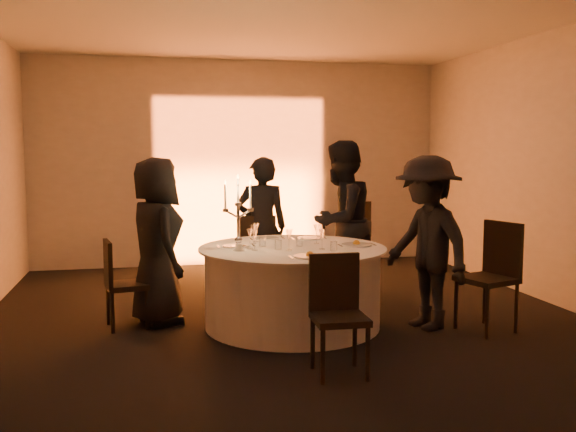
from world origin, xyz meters
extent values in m
plane|color=black|center=(0.00, 0.00, 0.00)|extent=(7.00, 7.00, 0.00)
plane|color=silver|center=(0.00, 0.00, 3.00)|extent=(7.00, 7.00, 0.00)
plane|color=#B8B2AB|center=(0.00, 3.50, 1.50)|extent=(7.00, 0.00, 7.00)
plane|color=#B8B2AB|center=(0.00, -3.50, 1.50)|extent=(7.00, 0.00, 7.00)
plane|color=#B8B2AB|center=(3.00, 0.00, 1.50)|extent=(0.00, 7.00, 7.00)
cube|color=black|center=(0.00, 3.20, 0.05)|extent=(0.25, 0.12, 0.10)
cylinder|color=black|center=(0.00, 0.00, 0.01)|extent=(0.60, 0.60, 0.03)
cylinder|color=black|center=(0.00, 0.00, 0.38)|extent=(0.20, 0.20, 0.75)
cylinder|color=white|center=(0.00, 0.00, 0.38)|extent=(1.68, 1.68, 0.75)
cylinder|color=white|center=(0.00, 0.00, 0.76)|extent=(1.80, 1.80, 0.02)
cube|color=black|center=(-1.56, 0.29, 0.41)|extent=(0.43, 0.43, 0.05)
cube|color=black|center=(-1.73, 0.26, 0.64)|extent=(0.11, 0.37, 0.42)
cylinder|color=black|center=(-1.38, 0.16, 0.20)|extent=(0.04, 0.04, 0.40)
cylinder|color=black|center=(-1.43, 0.47, 0.20)|extent=(0.04, 0.04, 0.40)
cylinder|color=black|center=(-1.69, 0.10, 0.20)|extent=(0.04, 0.04, 0.40)
cylinder|color=black|center=(-1.75, 0.41, 0.20)|extent=(0.04, 0.04, 0.40)
cube|color=black|center=(-0.10, 1.47, 0.45)|extent=(0.44, 0.44, 0.05)
cube|color=black|center=(-0.12, 1.28, 0.71)|extent=(0.42, 0.07, 0.47)
cylinder|color=black|center=(0.08, 1.63, 0.22)|extent=(0.04, 0.04, 0.44)
cylinder|color=black|center=(-0.27, 1.66, 0.22)|extent=(0.04, 0.04, 0.44)
cylinder|color=black|center=(0.06, 1.28, 0.22)|extent=(0.04, 0.04, 0.44)
cylinder|color=black|center=(-0.29, 1.31, 0.22)|extent=(0.04, 0.04, 0.44)
cube|color=black|center=(0.99, 1.53, 0.51)|extent=(0.65, 0.65, 0.05)
cube|color=black|center=(1.11, 1.35, 0.80)|extent=(0.41, 0.29, 0.54)
cylinder|color=black|center=(1.05, 1.81, 0.25)|extent=(0.04, 0.04, 0.50)
cylinder|color=black|center=(0.72, 1.59, 0.25)|extent=(0.04, 0.04, 0.50)
cylinder|color=black|center=(1.27, 1.47, 0.25)|extent=(0.04, 0.04, 0.50)
cylinder|color=black|center=(0.94, 1.25, 0.25)|extent=(0.04, 0.04, 0.50)
cube|color=black|center=(1.74, -0.56, 0.49)|extent=(0.56, 0.56, 0.05)
cube|color=black|center=(1.93, -0.50, 0.77)|extent=(0.18, 0.44, 0.51)
cylinder|color=black|center=(1.50, -0.44, 0.24)|extent=(0.04, 0.04, 0.48)
cylinder|color=black|center=(1.61, -0.80, 0.24)|extent=(0.04, 0.04, 0.48)
cylinder|color=black|center=(1.86, -0.32, 0.24)|extent=(0.04, 0.04, 0.48)
cylinder|color=black|center=(1.98, -0.69, 0.24)|extent=(0.04, 0.04, 0.48)
cube|color=black|center=(0.05, -1.40, 0.43)|extent=(0.41, 0.41, 0.05)
cube|color=black|center=(0.06, -1.22, 0.68)|extent=(0.40, 0.05, 0.45)
cylinder|color=black|center=(-0.13, -1.57, 0.21)|extent=(0.04, 0.04, 0.42)
cylinder|color=black|center=(0.21, -1.58, 0.21)|extent=(0.04, 0.04, 0.42)
cylinder|color=black|center=(-0.11, -1.23, 0.21)|extent=(0.04, 0.04, 0.42)
cylinder|color=black|center=(0.22, -1.24, 0.21)|extent=(0.04, 0.04, 0.42)
imported|color=black|center=(-1.27, 0.38, 0.81)|extent=(0.72, 0.91, 1.63)
imported|color=black|center=(-0.07, 1.31, 0.81)|extent=(0.61, 0.42, 1.62)
imported|color=black|center=(0.75, 0.89, 0.90)|extent=(1.11, 1.09, 1.80)
imported|color=black|center=(1.23, -0.34, 0.82)|extent=(0.87, 1.19, 1.65)
cylinder|color=white|center=(-0.53, 0.15, 0.78)|extent=(0.26, 0.26, 0.01)
cube|color=silver|center=(-0.70, 0.15, 0.78)|extent=(0.01, 0.17, 0.01)
cube|color=silver|center=(-0.36, 0.15, 0.78)|extent=(0.02, 0.17, 0.01)
cylinder|color=white|center=(-0.14, 0.61, 0.78)|extent=(0.25, 0.25, 0.01)
cube|color=silver|center=(-0.31, 0.61, 0.78)|extent=(0.02, 0.17, 0.01)
cube|color=silver|center=(0.03, 0.61, 0.78)|extent=(0.01, 0.17, 0.01)
cylinder|color=white|center=(0.29, 0.53, 0.78)|extent=(0.25, 0.25, 0.01)
cube|color=silver|center=(0.12, 0.53, 0.78)|extent=(0.02, 0.17, 0.01)
cube|color=silver|center=(0.46, 0.53, 0.78)|extent=(0.02, 0.17, 0.01)
cylinder|color=white|center=(0.64, -0.03, 0.78)|extent=(0.29, 0.29, 0.01)
cube|color=silver|center=(0.47, -0.03, 0.78)|extent=(0.02, 0.17, 0.01)
cube|color=silver|center=(0.81, -0.03, 0.78)|extent=(0.01, 0.17, 0.01)
sphere|color=orange|center=(0.64, -0.03, 0.82)|extent=(0.07, 0.07, 0.07)
cylinder|color=white|center=(0.02, -0.59, 0.78)|extent=(0.29, 0.29, 0.01)
cube|color=silver|center=(-0.15, -0.59, 0.78)|extent=(0.02, 0.17, 0.01)
cube|color=silver|center=(0.19, -0.59, 0.78)|extent=(0.02, 0.17, 0.01)
sphere|color=orange|center=(0.02, -0.59, 0.82)|extent=(0.07, 0.07, 0.07)
cylinder|color=white|center=(-0.53, -0.10, 0.77)|extent=(0.11, 0.11, 0.01)
cylinder|color=white|center=(-0.53, -0.10, 0.81)|extent=(0.07, 0.07, 0.06)
cylinder|color=silver|center=(-0.51, 0.06, 0.78)|extent=(0.14, 0.14, 0.02)
sphere|color=silver|center=(-0.51, 0.06, 0.85)|extent=(0.08, 0.08, 0.08)
cylinder|color=silver|center=(-0.51, 0.06, 0.99)|extent=(0.03, 0.03, 0.37)
cylinder|color=silver|center=(-0.51, 0.06, 1.19)|extent=(0.06, 0.06, 0.03)
cylinder|color=white|center=(-0.51, 0.06, 1.31)|extent=(0.02, 0.02, 0.24)
cone|color=orange|center=(-0.51, 0.06, 1.45)|extent=(0.02, 0.02, 0.04)
cylinder|color=silver|center=(-0.57, 0.06, 1.10)|extent=(0.13, 0.02, 0.09)
cylinder|color=silver|center=(-0.63, 0.06, 1.13)|extent=(0.06, 0.06, 0.03)
cylinder|color=white|center=(-0.63, 0.06, 1.26)|extent=(0.02, 0.02, 0.24)
cone|color=orange|center=(-0.63, 0.06, 1.40)|extent=(0.02, 0.02, 0.04)
cylinder|color=silver|center=(-0.45, 0.06, 1.10)|extent=(0.13, 0.02, 0.09)
cylinder|color=silver|center=(-0.39, 0.06, 1.13)|extent=(0.06, 0.06, 0.03)
cylinder|color=white|center=(-0.39, 0.06, 1.26)|extent=(0.02, 0.02, 0.24)
cone|color=orange|center=(-0.39, 0.06, 1.40)|extent=(0.02, 0.02, 0.04)
cylinder|color=white|center=(-0.06, -0.12, 0.77)|extent=(0.06, 0.06, 0.01)
cylinder|color=white|center=(-0.06, -0.12, 0.83)|extent=(0.01, 0.01, 0.10)
cone|color=white|center=(-0.06, -0.12, 0.92)|extent=(0.07, 0.07, 0.09)
cylinder|color=white|center=(-0.39, -0.12, 0.77)|extent=(0.06, 0.06, 0.01)
cylinder|color=white|center=(-0.39, -0.12, 0.83)|extent=(0.01, 0.01, 0.10)
cone|color=white|center=(-0.39, -0.12, 0.92)|extent=(0.07, 0.07, 0.09)
cylinder|color=white|center=(-0.42, -0.03, 0.77)|extent=(0.06, 0.06, 0.01)
cylinder|color=white|center=(-0.42, -0.03, 0.83)|extent=(0.01, 0.01, 0.10)
cone|color=white|center=(-0.42, -0.03, 0.92)|extent=(0.07, 0.07, 0.09)
cylinder|color=white|center=(-0.08, -0.22, 0.77)|extent=(0.06, 0.06, 0.01)
cylinder|color=white|center=(-0.08, -0.22, 0.83)|extent=(0.01, 0.01, 0.10)
cone|color=white|center=(-0.08, -0.22, 0.92)|extent=(0.07, 0.07, 0.09)
cylinder|color=white|center=(-0.33, 0.29, 0.77)|extent=(0.06, 0.06, 0.01)
cylinder|color=white|center=(-0.33, 0.29, 0.83)|extent=(0.01, 0.01, 0.10)
cone|color=white|center=(-0.33, 0.29, 0.92)|extent=(0.07, 0.07, 0.09)
cylinder|color=white|center=(-0.28, 0.43, 0.77)|extent=(0.06, 0.06, 0.01)
cylinder|color=white|center=(-0.28, 0.43, 0.83)|extent=(0.01, 0.01, 0.10)
cone|color=white|center=(-0.28, 0.43, 0.92)|extent=(0.07, 0.07, 0.09)
cylinder|color=white|center=(0.29, 0.18, 0.77)|extent=(0.06, 0.06, 0.01)
cylinder|color=white|center=(0.29, 0.18, 0.83)|extent=(0.01, 0.01, 0.10)
cone|color=white|center=(0.29, 0.18, 0.92)|extent=(0.07, 0.07, 0.09)
cylinder|color=white|center=(0.24, -0.19, 0.77)|extent=(0.06, 0.06, 0.01)
cylinder|color=white|center=(0.24, -0.19, 0.83)|extent=(0.01, 0.01, 0.10)
cone|color=white|center=(0.24, -0.19, 0.92)|extent=(0.07, 0.07, 0.09)
cylinder|color=white|center=(0.08, 0.05, 0.82)|extent=(0.07, 0.07, 0.09)
cylinder|color=white|center=(0.32, -0.31, 0.82)|extent=(0.07, 0.07, 0.09)
cylinder|color=white|center=(-0.16, -0.12, 0.82)|extent=(0.07, 0.07, 0.09)
cylinder|color=white|center=(-0.27, 0.12, 0.82)|extent=(0.07, 0.07, 0.09)
camera|label=1|loc=(-1.34, -5.93, 1.71)|focal=40.00mm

